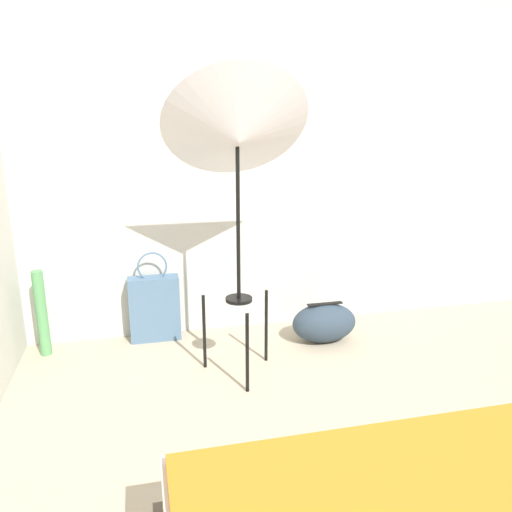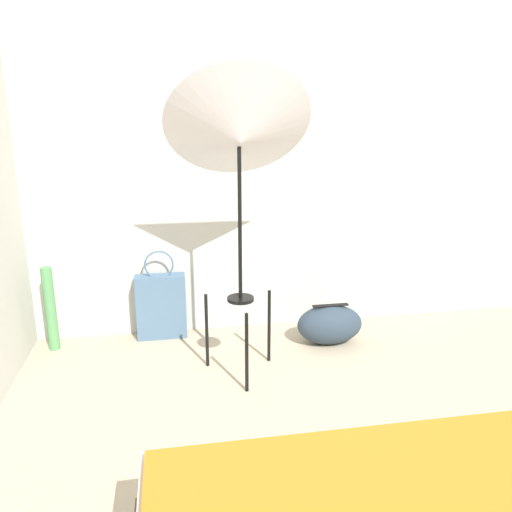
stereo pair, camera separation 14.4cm
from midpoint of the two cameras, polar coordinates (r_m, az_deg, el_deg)
name	(u,v)px [view 2 (the right image)]	position (r m, az deg, el deg)	size (l,w,h in m)	color
wall_back	(285,142)	(3.44, 4.53, 12.88)	(8.00, 0.05, 2.60)	beige
photo_umbrella	(239,135)	(2.67, -0.36, 13.61)	(0.79, 0.64, 1.72)	black
tote_bag	(161,305)	(3.44, -9.61, -5.61)	(0.33, 0.12, 0.61)	slate
duffel_bag	(330,324)	(3.39, 9.64, -7.72)	(0.44, 0.26, 0.27)	#2D3D4C
paper_roll	(50,309)	(3.43, -21.33, -5.67)	(0.07, 0.07, 0.56)	#56995B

